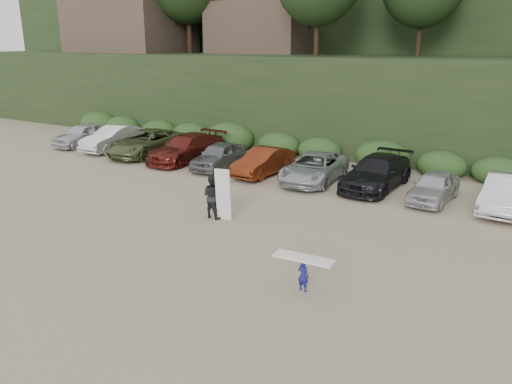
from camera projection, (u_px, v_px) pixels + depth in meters
The scene contains 4 objects.
ground at pixel (214, 250), 17.28m from camera, with size 120.00×120.00×0.00m, color tan.
parked_cars at pixel (334, 169), 25.19m from camera, with size 39.85×5.91×1.61m.
child_surfer at pixel (303, 268), 14.23m from camera, with size 1.78×0.58×1.05m.
adult_surfer at pixel (214, 196), 20.17m from camera, with size 1.36×0.75×2.15m.
Camera 1 is at (9.50, -12.92, 6.90)m, focal length 35.00 mm.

